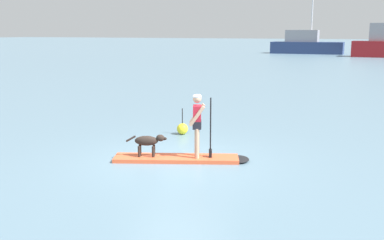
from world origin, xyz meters
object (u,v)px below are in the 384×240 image
Objects in this scene: dog at (148,141)px; moored_boat_far_starboard at (306,45)px; marker_buoy at (182,129)px; paddleboard at (185,158)px; person_paddler at (198,121)px.

moored_boat_far_starboard reaches higher than dog.
marker_buoy is at bearing -83.48° from moored_boat_far_starboard.
moored_boat_far_starboard is at bearing 96.65° from dog.
moored_boat_far_starboard is (-7.92, 59.93, 1.30)m from paddleboard.
moored_boat_far_starboard is at bearing 97.53° from paddleboard.
person_paddler is 1.91× the size of marker_buoy.
person_paddler is 1.62× the size of dog.
paddleboard is at bearing -82.47° from moored_boat_far_starboard.
moored_boat_far_starboard reaches higher than marker_buoy.
dog is at bearing -81.06° from marker_buoy.
moored_boat_far_starboard is at bearing 97.83° from person_paddler.
dog is at bearing -157.78° from paddleboard.
paddleboard is 1.05m from person_paddler.
dog is 0.10× the size of moored_boat_far_starboard.
marker_buoy is at bearing 98.94° from dog.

